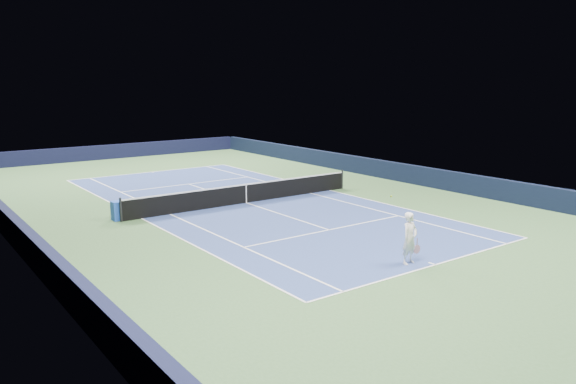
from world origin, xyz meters
TOP-DOWN VIEW (x-y plane):
  - ground at (0.00, 0.00)m, footprint 40.00×40.00m
  - wall_far at (0.00, 19.82)m, footprint 22.00×0.35m
  - wall_right at (10.82, 0.00)m, footprint 0.35×40.00m
  - wall_left at (-10.82, 0.00)m, footprint 0.35×40.00m
  - court_surface at (0.00, 0.00)m, footprint 10.97×23.77m
  - baseline_far at (0.00, 11.88)m, footprint 10.97×0.08m
  - baseline_near at (0.00, -11.88)m, footprint 10.97×0.08m
  - sideline_doubles_right at (5.49, 0.00)m, footprint 0.08×23.77m
  - sideline_doubles_left at (-5.49, 0.00)m, footprint 0.08×23.77m
  - sideline_singles_right at (4.12, 0.00)m, footprint 0.08×23.77m
  - sideline_singles_left at (-4.12, 0.00)m, footprint 0.08×23.77m
  - service_line_far at (0.00, 6.40)m, footprint 8.23×0.08m
  - service_line_near at (0.00, -6.40)m, footprint 8.23×0.08m
  - center_service_line at (0.00, 0.00)m, footprint 0.08×12.80m
  - center_mark_far at (0.00, 11.73)m, footprint 0.08×0.30m
  - center_mark_near at (0.00, -11.73)m, footprint 0.08×0.30m
  - tennis_net at (0.00, 0.00)m, footprint 12.90×0.10m
  - sponsor_cube at (-6.40, 0.35)m, footprint 0.57×0.48m
  - tennis_player at (-0.62, -11.26)m, footprint 0.82×1.28m

SIDE VIEW (x-z plane):
  - ground at x=0.00m, z-range 0.00..0.00m
  - court_surface at x=0.00m, z-range 0.00..0.01m
  - baseline_far at x=0.00m, z-range 0.01..0.01m
  - baseline_near at x=0.00m, z-range 0.01..0.01m
  - sideline_doubles_right at x=5.49m, z-range 0.01..0.01m
  - sideline_doubles_left at x=-5.49m, z-range 0.01..0.01m
  - sideline_singles_right at x=4.12m, z-range 0.01..0.01m
  - sideline_singles_left at x=-4.12m, z-range 0.01..0.01m
  - service_line_far at x=0.00m, z-range 0.01..0.01m
  - service_line_near at x=0.00m, z-range 0.01..0.01m
  - center_service_line at x=0.00m, z-range 0.01..0.01m
  - center_mark_far at x=0.00m, z-range 0.01..0.01m
  - center_mark_near at x=0.00m, z-range 0.01..0.01m
  - sponsor_cube at x=-6.40m, z-range 0.00..0.85m
  - tennis_net at x=0.00m, z-range -0.03..1.04m
  - wall_far at x=0.00m, z-range 0.00..1.10m
  - wall_right at x=10.82m, z-range 0.00..1.10m
  - wall_left at x=-10.82m, z-range 0.00..1.10m
  - tennis_player at x=-0.62m, z-range -0.20..1.97m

